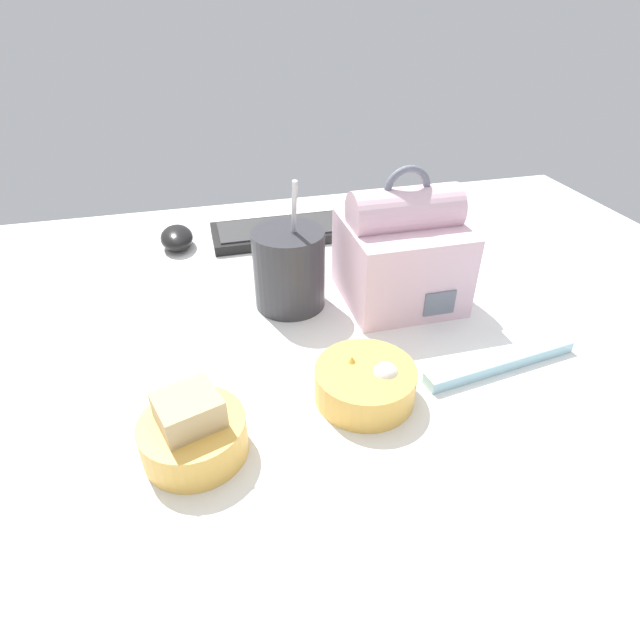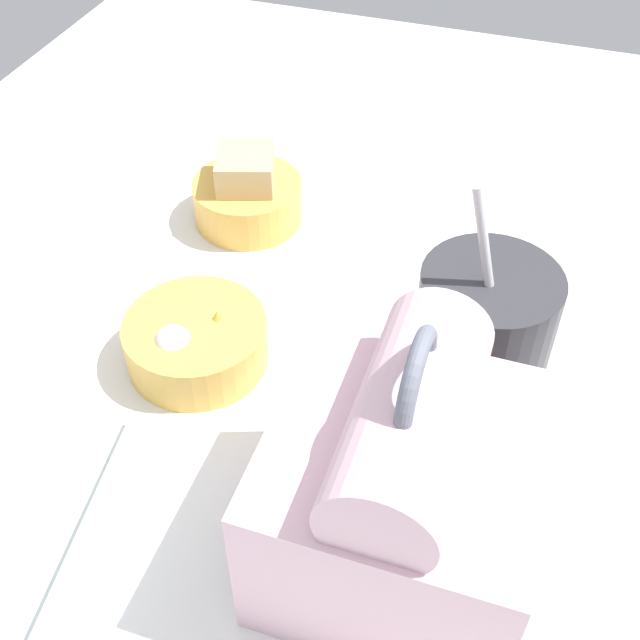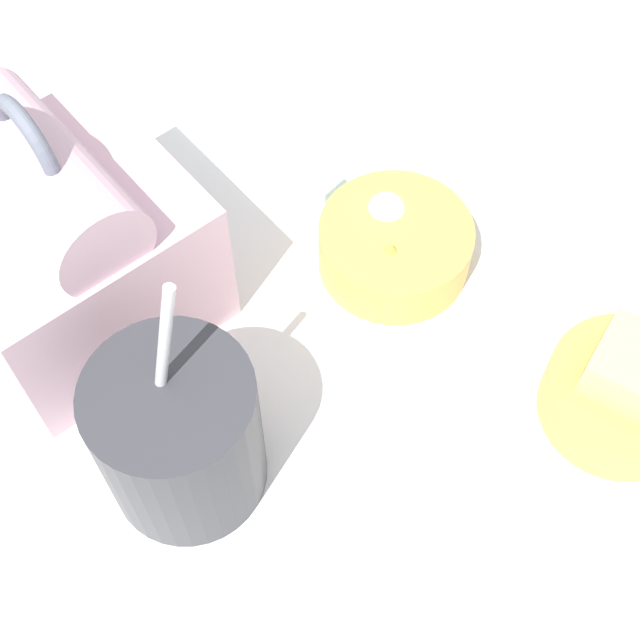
% 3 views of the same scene
% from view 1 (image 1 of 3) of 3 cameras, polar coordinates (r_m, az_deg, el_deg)
% --- Properties ---
extents(desk_surface, '(1.40, 1.10, 0.02)m').
position_cam_1_polar(desk_surface, '(0.68, 2.19, -3.54)').
color(desk_surface, white).
rests_on(desk_surface, ground).
extents(keyboard, '(0.31, 0.12, 0.02)m').
position_cam_1_polar(keyboard, '(0.97, -3.10, 10.25)').
color(keyboard, black).
rests_on(keyboard, desk_surface).
extents(lunch_bag, '(0.16, 0.17, 0.20)m').
position_cam_1_polar(lunch_bag, '(0.75, 9.23, 7.64)').
color(lunch_bag, beige).
rests_on(lunch_bag, desk_surface).
extents(soup_cup, '(0.10, 0.10, 0.20)m').
position_cam_1_polar(soup_cup, '(0.73, -3.55, 6.01)').
color(soup_cup, '#333338').
rests_on(soup_cup, desk_surface).
extents(bento_bowl_sandwich, '(0.11, 0.11, 0.08)m').
position_cam_1_polar(bento_bowl_sandwich, '(0.54, -14.30, -12.30)').
color(bento_bowl_sandwich, '#EAB24C').
rests_on(bento_bowl_sandwich, desk_surface).
extents(bento_bowl_snacks, '(0.12, 0.12, 0.05)m').
position_cam_1_polar(bento_bowl_snacks, '(0.59, 5.41, -7.01)').
color(bento_bowl_snacks, '#EAB24C').
rests_on(bento_bowl_snacks, desk_surface).
extents(computer_mouse, '(0.06, 0.09, 0.04)m').
position_cam_1_polar(computer_mouse, '(0.96, -16.05, 9.03)').
color(computer_mouse, black).
rests_on(computer_mouse, desk_surface).
extents(chopstick_case, '(0.22, 0.05, 0.02)m').
position_cam_1_polar(chopstick_case, '(0.67, 19.94, -4.54)').
color(chopstick_case, '#99C6D6').
rests_on(chopstick_case, desk_surface).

